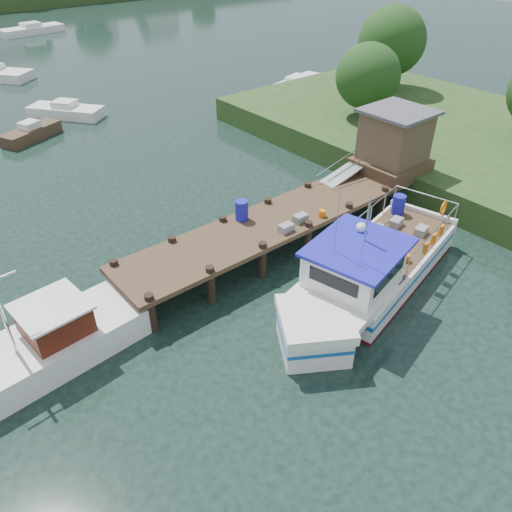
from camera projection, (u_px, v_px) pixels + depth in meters
ground_plane at (252, 257)px, 21.27m from camera, size 160.00×160.00×0.00m
near_shore at (488, 126)px, 28.49m from camera, size 16.00×30.00×7.76m
dock at (359, 168)px, 23.42m from camera, size 16.60×3.00×4.78m
lobster_boat at (367, 273)px, 18.75m from camera, size 10.85×5.11×5.20m
work_boat at (33, 352)px, 15.74m from camera, size 8.19×3.05×4.29m
moored_rowboat at (31, 133)px, 32.16m from camera, size 4.18×2.82×1.15m
moored_far at (32, 30)px, 60.34m from camera, size 7.63×3.30×1.26m
moored_b at (66, 111)px, 35.68m from camera, size 4.63×5.30×1.17m
moored_c at (298, 84)px, 41.46m from camera, size 6.76×3.58×1.02m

